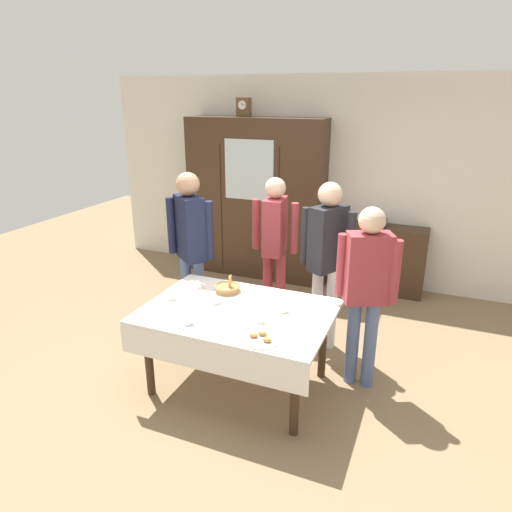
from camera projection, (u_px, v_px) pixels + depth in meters
The scene contains 22 objects.
ground_plane at pixel (248, 372), 4.25m from camera, with size 12.00×12.00×0.00m, color #846B4C.
back_wall at pixel (326, 181), 6.10m from camera, with size 6.40×0.10×2.70m, color silver.
dining_table at pixel (236, 322), 3.83m from camera, with size 1.57×1.10×0.74m.
wall_cabinet at pixel (256, 199), 6.26m from camera, with size 1.90×0.46×2.17m.
mantel_clock at pixel (244, 107), 5.91m from camera, with size 0.18×0.11×0.24m.
bookshelf_low at pixel (377, 258), 5.91m from camera, with size 1.19×0.35×0.88m.
book_stack at pixel (381, 222), 5.75m from camera, with size 0.17×0.20×0.10m.
tea_cup_far_left at pixel (171, 297), 4.00m from camera, with size 0.13×0.13×0.06m.
tea_cup_back_edge at pixel (215, 302), 3.92m from camera, with size 0.13×0.13×0.06m.
tea_cup_mid_right at pixel (283, 310), 3.77m from camera, with size 0.13×0.13×0.06m.
tea_cup_front_edge at pixel (188, 322), 3.57m from camera, with size 0.13×0.13×0.06m.
tea_cup_far_right at pixel (259, 320), 3.60m from camera, with size 0.13×0.13×0.06m.
tea_cup_mid_left at pixel (199, 286), 4.25m from camera, with size 0.13×0.13×0.06m.
bread_basket at pixel (228, 288), 4.17m from camera, with size 0.24×0.24×0.16m.
pastry_plate at pixel (261, 339), 3.35m from camera, with size 0.28×0.28×0.05m.
spoon_back_edge at pixel (258, 312), 3.78m from camera, with size 0.12×0.02×0.01m.
spoon_far_right at pixel (299, 331), 3.49m from camera, with size 0.12×0.02×0.01m.
spoon_near_right at pixel (218, 316), 3.71m from camera, with size 0.12×0.02×0.01m.
person_beside_shelf at pixel (190, 239), 4.59m from camera, with size 0.52×0.38×1.75m.
person_near_right_end at pixel (327, 250), 4.37m from camera, with size 0.52×0.41×1.70m.
person_behind_table_left at pixel (367, 282), 3.78m from camera, with size 0.52×0.33×1.62m.
person_by_cabinet at pixel (275, 237), 4.90m from camera, with size 0.52×0.38×1.64m.
Camera 1 is at (1.46, -3.33, 2.46)m, focal length 31.93 mm.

